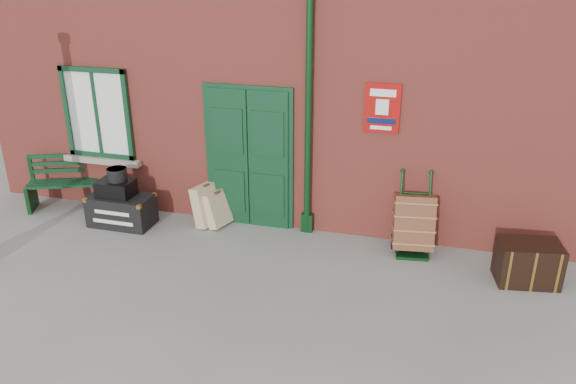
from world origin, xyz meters
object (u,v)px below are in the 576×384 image
(bench, at_px, (75,180))
(houdini_trunk, at_px, (122,210))
(dark_trunk, at_px, (528,263))
(porter_trolley, at_px, (413,223))

(bench, bearing_deg, houdini_trunk, -43.53)
(houdini_trunk, height_order, dark_trunk, dark_trunk)
(bench, bearing_deg, dark_trunk, -26.56)
(porter_trolley, bearing_deg, bench, 170.95)
(dark_trunk, bearing_deg, houdini_trunk, 169.49)
(porter_trolley, xyz_separation_m, dark_trunk, (1.53, -0.45, -0.17))
(bench, distance_m, houdini_trunk, 1.24)
(porter_trolley, height_order, dark_trunk, porter_trolley)
(bench, height_order, dark_trunk, bench)
(houdini_trunk, bearing_deg, porter_trolley, 4.17)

